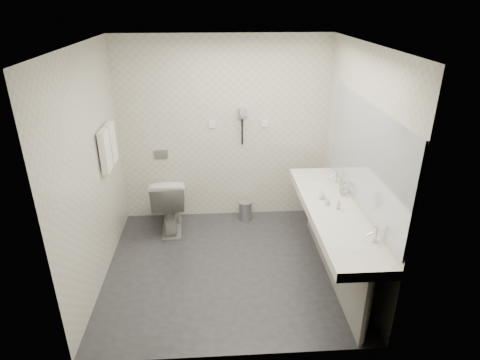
{
  "coord_description": "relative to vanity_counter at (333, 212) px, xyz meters",
  "views": [
    {
      "loc": [
        -0.11,
        -3.94,
        2.91
      ],
      "look_at": [
        0.15,
        0.15,
        1.05
      ],
      "focal_mm": 30.45,
      "sensor_mm": 36.0,
      "label": 1
    }
  ],
  "objects": [
    {
      "name": "switch_plate_b",
      "position": [
        -0.57,
        1.49,
        0.55
      ],
      "size": [
        0.09,
        0.02,
        0.09
      ],
      "primitive_type": "cube",
      "color": "white",
      "rests_on": "wall_back"
    },
    {
      "name": "wall_right",
      "position": [
        0.27,
        0.2,
        0.45
      ],
      "size": [
        0.0,
        2.6,
        2.6
      ],
      "primitive_type": "plane",
      "rotation": [
        1.57,
        0.0,
        -1.57
      ],
      "color": "beige",
      "rests_on": "floor"
    },
    {
      "name": "soap_bottle_b",
      "position": [
        -0.07,
        0.23,
        0.1
      ],
      "size": [
        0.1,
        0.1,
        0.09
      ],
      "primitive_type": "imported",
      "rotation": [
        0.0,
        0.0,
        -0.95
      ],
      "color": "white",
      "rests_on": "vanity_counter"
    },
    {
      "name": "dryer_cradle",
      "position": [
        -0.88,
        1.47,
        0.7
      ],
      "size": [
        0.1,
        0.04,
        0.14
      ],
      "primitive_type": "cube",
      "color": "gray",
      "rests_on": "wall_back"
    },
    {
      "name": "mirror",
      "position": [
        0.26,
        0.0,
        0.65
      ],
      "size": [
        0.02,
        2.2,
        1.05
      ],
      "primitive_type": "cube",
      "color": "#B2BCC6",
      "rests_on": "wall_right"
    },
    {
      "name": "faucet_far",
      "position": [
        0.19,
        0.65,
        0.12
      ],
      "size": [
        0.04,
        0.04,
        0.15
      ],
      "primitive_type": "cylinder",
      "color": "silver",
      "rests_on": "vanity_counter"
    },
    {
      "name": "vanity_post_far",
      "position": [
        0.05,
        1.04,
        -0.42
      ],
      "size": [
        0.06,
        0.06,
        0.75
      ],
      "primitive_type": "cylinder",
      "color": "silver",
      "rests_on": "floor"
    },
    {
      "name": "wall_back",
      "position": [
        -1.12,
        1.5,
        0.45
      ],
      "size": [
        2.8,
        0.0,
        2.8
      ],
      "primitive_type": "plane",
      "rotation": [
        1.57,
        0.0,
        0.0
      ],
      "color": "beige",
      "rests_on": "floor"
    },
    {
      "name": "dryer_barrel",
      "position": [
        -0.88,
        1.4,
        0.73
      ],
      "size": [
        0.08,
        0.14,
        0.08
      ],
      "primitive_type": "cylinder",
      "rotation": [
        1.57,
        0.0,
        0.0
      ],
      "color": "gray",
      "rests_on": "dryer_cradle"
    },
    {
      "name": "towel_near",
      "position": [
        -2.46,
        0.61,
        0.53
      ],
      "size": [
        0.07,
        0.24,
        0.48
      ],
      "primitive_type": "cube",
      "color": "white",
      "rests_on": "towel_rail"
    },
    {
      "name": "vanity_panel",
      "position": [
        0.02,
        0.0,
        -0.42
      ],
      "size": [
        0.03,
        2.15,
        0.75
      ],
      "primitive_type": "cube",
      "color": "gray",
      "rests_on": "floor"
    },
    {
      "name": "flush_plate",
      "position": [
        -1.98,
        1.49,
        0.15
      ],
      "size": [
        0.18,
        0.02,
        0.12
      ],
      "primitive_type": "cube",
      "color": "#B2B5BA",
      "rests_on": "wall_back"
    },
    {
      "name": "ceiling",
      "position": [
        -1.12,
        0.2,
        1.7
      ],
      "size": [
        2.8,
        2.8,
        0.0
      ],
      "primitive_type": "plane",
      "rotation": [
        3.14,
        0.0,
        0.0
      ],
      "color": "silver",
      "rests_on": "wall_back"
    },
    {
      "name": "towel_far",
      "position": [
        -2.46,
        0.89,
        0.53
      ],
      "size": [
        0.07,
        0.24,
        0.48
      ],
      "primitive_type": "cube",
      "color": "white",
      "rests_on": "towel_rail"
    },
    {
      "name": "bin_lid",
      "position": [
        -0.84,
        1.31,
        -0.53
      ],
      "size": [
        0.19,
        0.19,
        0.02
      ],
      "primitive_type": "cylinder",
      "color": "#B2B5BA",
      "rests_on": "pedal_bin"
    },
    {
      "name": "floor",
      "position": [
        -1.12,
        0.2,
        -0.8
      ],
      "size": [
        2.8,
        2.8,
        0.0
      ],
      "primitive_type": "plane",
      "color": "#2A2A2F",
      "rests_on": "ground"
    },
    {
      "name": "basin_far",
      "position": [
        0.0,
        0.65,
        0.04
      ],
      "size": [
        0.4,
        0.31,
        0.05
      ],
      "primitive_type": "ellipsoid",
      "color": "white",
      "rests_on": "vanity_counter"
    },
    {
      "name": "glass_right",
      "position": [
        0.2,
        0.37,
        0.11
      ],
      "size": [
        0.09,
        0.09,
        0.12
      ],
      "primitive_type": "cylinder",
      "rotation": [
        0.0,
        0.0,
        -0.38
      ],
      "color": "silver",
      "rests_on": "vanity_counter"
    },
    {
      "name": "basin_near",
      "position": [
        0.0,
        -0.65,
        0.04
      ],
      "size": [
        0.4,
        0.31,
        0.05
      ],
      "primitive_type": "ellipsoid",
      "color": "white",
      "rests_on": "vanity_counter"
    },
    {
      "name": "switch_plate_a",
      "position": [
        -1.27,
        1.49,
        0.55
      ],
      "size": [
        0.09,
        0.02,
        0.09
      ],
      "primitive_type": "cube",
      "color": "white",
      "rests_on": "wall_back"
    },
    {
      "name": "soap_bottle_c",
      "position": [
        0.04,
        -0.02,
        0.11
      ],
      "size": [
        0.05,
        0.05,
        0.12
      ],
      "primitive_type": "imported",
      "rotation": [
        0.0,
        0.0,
        0.14
      ],
      "color": "white",
      "rests_on": "vanity_counter"
    },
    {
      "name": "vanity_post_near",
      "position": [
        0.05,
        -1.04,
        -0.42
      ],
      "size": [
        0.06,
        0.06,
        0.75
      ],
      "primitive_type": "cylinder",
      "color": "silver",
      "rests_on": "floor"
    },
    {
      "name": "glass_left",
      "position": [
        0.19,
        0.29,
        0.1
      ],
      "size": [
        0.07,
        0.07,
        0.1
      ],
      "primitive_type": "cylinder",
      "rotation": [
        0.0,
        0.0,
        -0.3
      ],
      "color": "silver",
      "rests_on": "vanity_counter"
    },
    {
      "name": "towel_rail",
      "position": [
        -2.47,
        0.75,
        0.75
      ],
      "size": [
        0.02,
        0.62,
        0.02
      ],
      "primitive_type": "cylinder",
      "rotation": [
        1.57,
        0.0,
        0.0
      ],
      "color": "silver",
      "rests_on": "wall_left"
    },
    {
      "name": "faucet_near",
      "position": [
        0.19,
        -0.65,
        0.12
      ],
      "size": [
        0.04,
        0.04,
        0.15
      ],
      "primitive_type": "cylinder",
      "color": "silver",
      "rests_on": "vanity_counter"
    },
    {
      "name": "vanity_counter",
      "position": [
        0.0,
        0.0,
        0.0
      ],
      "size": [
        0.55,
        2.2,
        0.1
      ],
      "primitive_type": "cube",
      "color": "silver",
      "rests_on": "floor"
    },
    {
      "name": "soap_bottle_a",
      "position": [
        -0.05,
        0.08,
        0.1
      ],
      "size": [
        0.05,
        0.05,
        0.09
      ],
      "primitive_type": "imported",
      "rotation": [
        0.0,
        0.0,
        0.47
      ],
      "color": "white",
      "rests_on": "vanity_counter"
    },
    {
      "name": "wall_left",
      "position": [
        -2.52,
        0.2,
        0.45
      ],
      "size": [
        0.0,
        2.6,
        2.6
      ],
      "primitive_type": "plane",
      "rotation": [
        1.57,
        0.0,
        1.57
      ],
      "color": "beige",
      "rests_on": "floor"
    },
    {
      "name": "dryer_cord",
      "position": [
        -0.88,
        1.46,
        0.45
      ],
      "size": [
        0.02,
        0.02,
        0.35
      ],
      "primitive_type": "cylinder",
      "color": "black",
      "rests_on": "dryer_cradle"
    },
    {
      "name": "toilet",
      "position": [
        -1.87,
        1.14,
        -0.4
      ],
      "size": [
        0.49,
        0.81,
        0.79
      ],
      "primitive_type": "imported",
      "rotation": [
        0.0,
        0.0,
        3.19
      ],
      "color": "white",
      "rests_on": "floor"
    },
    {
      "name": "wall_front",
      "position": [
        -1.12,
        -1.1,
        0.45
      ],
      "size": [
        2.8,
        0.0,
        2.8
      ],
      "primitive_type": "plane",
      "rotation": [
        -1.57,
        0.0,
        0.0
      ],
      "color": "beige",
      "rests_on": "floor"
    },
    {
      "name": "pedal_bin",
      "position": [
        -0.84,
        1.31,
        -0.67
      ],
      "size": [
        0.23,
        0.23,
        0.26
      ],
      "primitive_type": "cylinder",
      "rotation": [
        0.0,
        0.0,
        0.27
      ],
      "color": "#B2B5BA",
      "rests_on": "floor"
    }
  ]
}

